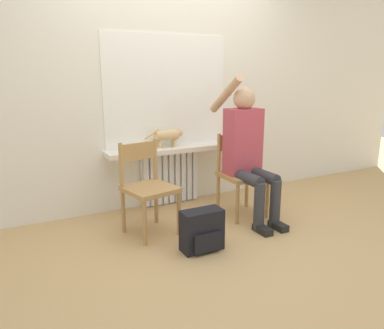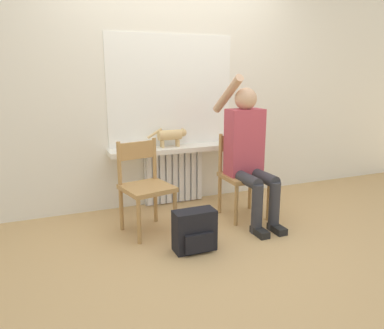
# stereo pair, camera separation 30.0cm
# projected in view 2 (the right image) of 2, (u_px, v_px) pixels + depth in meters

# --- Properties ---
(ground_plane) EXTENTS (12.00, 12.00, 0.00)m
(ground_plane) POSITION_uv_depth(u_px,v_px,m) (221.00, 245.00, 3.11)
(ground_plane) COLOR tan
(wall_with_window) EXTENTS (7.00, 0.06, 2.70)m
(wall_with_window) POSITION_uv_depth(u_px,v_px,m) (170.00, 77.00, 3.89)
(wall_with_window) COLOR white
(wall_with_window) RESTS_ON ground_plane
(radiator) EXTENTS (0.65, 0.08, 0.59)m
(radiator) POSITION_uv_depth(u_px,v_px,m) (174.00, 176.00, 4.07)
(radiator) COLOR white
(radiator) RESTS_ON ground_plane
(windowsill) EXTENTS (1.41, 0.26, 0.05)m
(windowsill) POSITION_uv_depth(u_px,v_px,m) (176.00, 149.00, 3.92)
(windowsill) COLOR white
(windowsill) RESTS_ON radiator
(window_glass) EXTENTS (1.36, 0.01, 1.14)m
(window_glass) POSITION_uv_depth(u_px,v_px,m) (172.00, 91.00, 3.89)
(window_glass) COLOR white
(window_glass) RESTS_ON windowsill
(chair_left) EXTENTS (0.48, 0.48, 0.81)m
(chair_left) POSITION_uv_depth(u_px,v_px,m) (145.00, 185.00, 3.29)
(chair_left) COLOR #B2844C
(chair_left) RESTS_ON ground_plane
(chair_right) EXTENTS (0.41, 0.41, 0.81)m
(chair_right) POSITION_uv_depth(u_px,v_px,m) (242.00, 174.00, 3.65)
(chair_right) COLOR #B2844C
(chair_right) RESTS_ON ground_plane
(person) EXTENTS (0.36, 0.96, 1.38)m
(person) POSITION_uv_depth(u_px,v_px,m) (248.00, 149.00, 3.50)
(person) COLOR #333338
(person) RESTS_ON ground_plane
(cat) EXTENTS (0.43, 0.10, 0.20)m
(cat) POSITION_uv_depth(u_px,v_px,m) (171.00, 135.00, 3.88)
(cat) COLOR #DBB77A
(cat) RESTS_ON windowsill
(backpack) EXTENTS (0.34, 0.19, 0.33)m
(backpack) POSITION_uv_depth(u_px,v_px,m) (195.00, 231.00, 2.97)
(backpack) COLOR black
(backpack) RESTS_ON ground_plane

